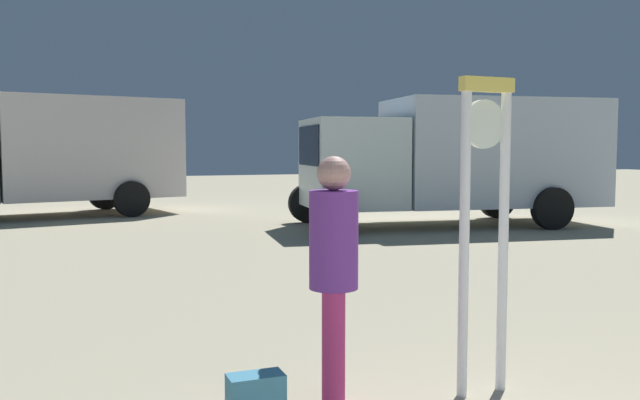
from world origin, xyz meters
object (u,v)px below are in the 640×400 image
Objects in this scene: person_near_clock at (334,269)px; box_truck_far at (60,152)px; box_truck_near at (459,156)px; standing_clock at (484,207)px.

person_near_clock is 14.40m from box_truck_far.
box_truck_far is at bearing 96.64° from person_near_clock.
box_truck_near is (6.68, 8.89, 0.61)m from person_near_clock.
box_truck_far is (-1.66, 14.28, 0.68)m from person_near_clock.
person_near_clock is (-1.10, 0.09, -0.38)m from standing_clock.
box_truck_far is (-8.34, 5.40, 0.08)m from box_truck_near.
box_truck_near is at bearing 53.09° from person_near_clock.
standing_clock is 1.32× the size of person_near_clock.
standing_clock is 1.17m from person_near_clock.
box_truck_far reaches higher than person_near_clock.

